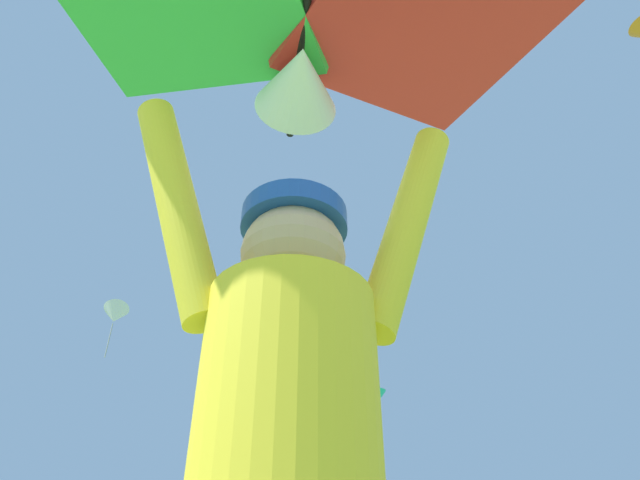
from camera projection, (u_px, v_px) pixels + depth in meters
name	position (u px, v px, depth m)	size (l,w,h in m)	color
held_stunt_kite	(302.00, 34.00, 1.68)	(1.60, 0.96, 0.38)	black
distant_kite_teal_mid_right	(295.00, 401.00, 29.77)	(1.80, 1.79, 2.84)	#19B2AD
distant_kite_purple_low_right	(277.00, 427.00, 23.22)	(0.91, 0.98, 1.18)	purple
distant_kite_white_high_right	(115.00, 315.00, 29.16)	(1.76, 1.85, 3.00)	white
distant_kite_teal_low_left	(367.00, 405.00, 16.94)	(1.56, 1.65, 2.61)	#19B2AD
distant_kite_yellow_mid_left	(316.00, 309.00, 37.40)	(1.18, 1.20, 2.51)	yellow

